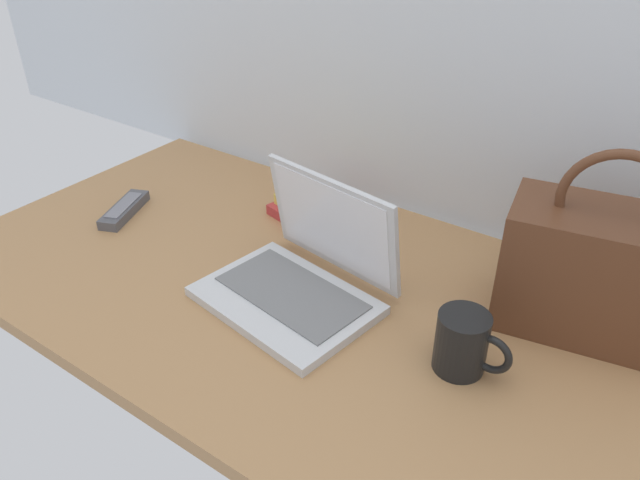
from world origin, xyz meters
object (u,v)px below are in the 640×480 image
object	(u,v)px
coffee_mug	(463,343)
handbag	(597,271)
laptop	(302,274)
remote_control_near	(124,209)
book_stack	(317,208)

from	to	relation	value
coffee_mug	handbag	world-z (taller)	handbag
laptop	remote_control_near	bearing A→B (deg)	178.77
laptop	handbag	size ratio (longest dim) A/B	1.03
remote_control_near	handbag	world-z (taller)	handbag
laptop	handbag	xyz separation A→B (m)	(0.45, 0.21, 0.07)
coffee_mug	book_stack	world-z (taller)	coffee_mug
laptop	book_stack	size ratio (longest dim) A/B	1.67
laptop	coffee_mug	xyz separation A→B (m)	(0.32, -0.01, 0.01)
remote_control_near	book_stack	distance (m)	0.44
remote_control_near	handbag	size ratio (longest dim) A/B	0.50
laptop	coffee_mug	size ratio (longest dim) A/B	2.77
coffee_mug	handbag	distance (m)	0.26
laptop	remote_control_near	size ratio (longest dim) A/B	2.06
coffee_mug	handbag	xyz separation A→B (m)	(0.13, 0.22, 0.06)
handbag	book_stack	size ratio (longest dim) A/B	1.61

